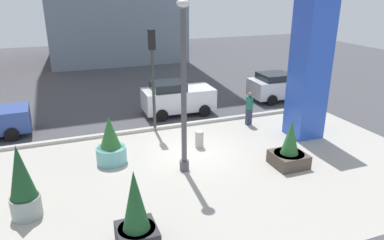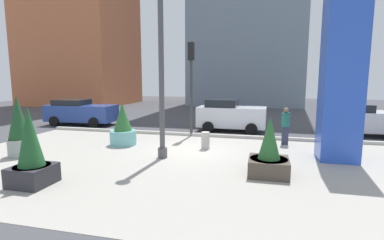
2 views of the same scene
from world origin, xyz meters
The scene contains 15 objects.
ground_plane centered at (0.00, 4.00, 0.00)m, with size 60.00×60.00×0.00m, color #47474C.
plaza_pavement centered at (0.00, -2.00, 0.00)m, with size 18.00×10.00×0.02m, color #ADA89E.
curb_strip centered at (0.00, 3.12, 0.08)m, with size 18.00×0.24×0.16m, color #B7B2A8.
lamp_post centered at (-0.79, -1.33, 3.05)m, with size 0.44×0.44×6.25m.
art_pillar_blue centered at (5.64, 0.01, 3.14)m, with size 1.35×1.35×6.28m, color blue.
potted_plant_curbside centered at (-6.29, -2.44, 1.11)m, with size 0.90×0.90×2.39m.
potted_plant_mid_plaza centered at (-3.28, 0.32, 0.79)m, with size 1.20×1.20×1.94m.
potted_plant_near_left centered at (3.14, -2.43, 0.68)m, with size 1.24×1.24×1.88m.
potted_plant_near_right centered at (-3.45, -4.95, 0.95)m, with size 1.06×1.06×2.29m.
concrete_bollard centered at (0.54, 0.44, 0.38)m, with size 0.36×0.36×0.75m, color #B2ADA3.
traffic_light_far_side centered at (-0.75, 3.07, 3.24)m, with size 0.28×0.42×4.84m.
car_passing_lane centered at (1.09, 5.10, 0.92)m, with size 3.89×2.19×1.83m.
car_curb_west centered at (-8.65, 4.95, 0.85)m, with size 4.48×2.11×1.66m.
car_curb_east centered at (8.04, 5.38, 0.86)m, with size 4.15×2.23×1.69m.
pedestrian_on_sidewalk centered at (3.93, 2.13, 0.96)m, with size 0.38×0.38×1.72m.
Camera 2 is at (2.93, -11.74, 3.07)m, focal length 27.47 mm.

